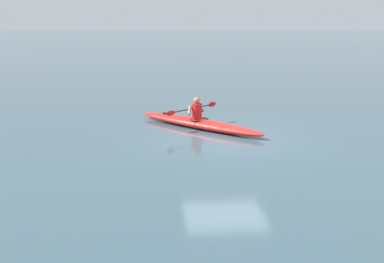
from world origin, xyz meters
name	(u,v)px	position (x,y,z in m)	size (l,w,h in m)	color
ground_plane	(225,139)	(0.00, 0.00, 0.00)	(160.00, 160.00, 0.00)	#334C56
kayak	(199,123)	(0.64, -1.53, 0.16)	(4.03, 4.20, 0.31)	red
kayaker	(196,109)	(0.72, -1.62, 0.61)	(1.83, 1.74, 0.71)	red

